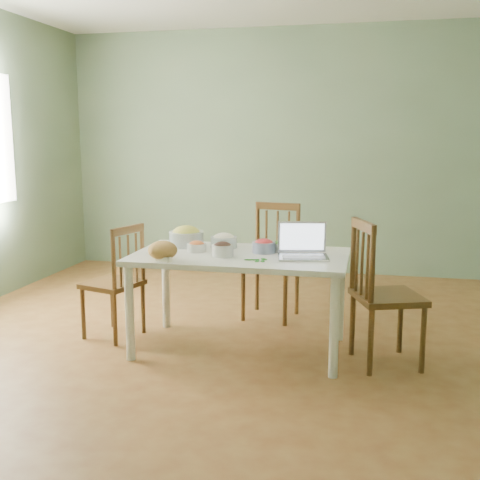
% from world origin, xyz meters
% --- Properties ---
extents(floor, '(5.00, 5.00, 0.00)m').
position_xyz_m(floor, '(0.00, 0.00, 0.00)').
color(floor, brown).
rests_on(floor, ground).
extents(wall_back, '(5.00, 0.00, 2.70)m').
position_xyz_m(wall_back, '(0.00, 2.50, 1.35)').
color(wall_back, gray).
rests_on(wall_back, ground).
extents(wall_front, '(5.00, 0.00, 2.70)m').
position_xyz_m(wall_front, '(0.00, -2.50, 1.35)').
color(wall_front, gray).
rests_on(wall_front, ground).
extents(dining_table, '(1.50, 0.84, 0.70)m').
position_xyz_m(dining_table, '(0.06, -0.11, 0.35)').
color(dining_table, white).
rests_on(dining_table, floor).
extents(chair_far, '(0.48, 0.46, 0.96)m').
position_xyz_m(chair_far, '(0.15, 0.69, 0.48)').
color(chair_far, '#402811').
rests_on(chair_far, floor).
extents(chair_left, '(0.46, 0.47, 0.87)m').
position_xyz_m(chair_left, '(-0.95, -0.04, 0.43)').
color(chair_left, '#402811').
rests_on(chair_left, floor).
extents(chair_right, '(0.54, 0.55, 0.98)m').
position_xyz_m(chair_right, '(1.08, -0.15, 0.49)').
color(chair_right, '#402811').
rests_on(chair_right, floor).
extents(bread_boule, '(0.20, 0.20, 0.13)m').
position_xyz_m(bread_boule, '(-0.40, -0.41, 0.77)').
color(bread_boule, tan).
rests_on(bread_boule, dining_table).
extents(butter_stick, '(0.12, 0.08, 0.03)m').
position_xyz_m(butter_stick, '(-0.38, -0.46, 0.72)').
color(butter_stick, beige).
rests_on(butter_stick, dining_table).
extents(bowl_squash, '(0.28, 0.28, 0.15)m').
position_xyz_m(bowl_squash, '(-0.40, 0.10, 0.78)').
color(bowl_squash, '#D4C54E').
rests_on(bowl_squash, dining_table).
extents(bowl_carrot, '(0.18, 0.18, 0.08)m').
position_xyz_m(bowl_carrot, '(-0.26, -0.09, 0.74)').
color(bowl_carrot, '#D15F28').
rests_on(bowl_carrot, dining_table).
extents(bowl_onion, '(0.21, 0.21, 0.11)m').
position_xyz_m(bowl_onion, '(-0.11, 0.11, 0.76)').
color(bowl_onion, white).
rests_on(bowl_onion, dining_table).
extents(bowl_mushroom, '(0.16, 0.16, 0.10)m').
position_xyz_m(bowl_mushroom, '(-0.04, -0.21, 0.75)').
color(bowl_mushroom, black).
rests_on(bowl_mushroom, dining_table).
extents(bowl_redpep, '(0.20, 0.20, 0.10)m').
position_xyz_m(bowl_redpep, '(0.22, -0.02, 0.75)').
color(bowl_redpep, red).
rests_on(bowl_redpep, dining_table).
extents(bowl_broccoli, '(0.15, 0.15, 0.08)m').
position_xyz_m(bowl_broccoli, '(0.33, 0.05, 0.74)').
color(bowl_broccoli, '#2F5E26').
rests_on(bowl_broccoli, dining_table).
extents(flatbread, '(0.20, 0.20, 0.02)m').
position_xyz_m(flatbread, '(0.37, 0.21, 0.71)').
color(flatbread, tan).
rests_on(flatbread, dining_table).
extents(basil_bunch, '(0.18, 0.18, 0.02)m').
position_xyz_m(basil_bunch, '(0.21, -0.30, 0.71)').
color(basil_bunch, '#1A7F1A').
rests_on(basil_bunch, dining_table).
extents(laptop, '(0.38, 0.33, 0.24)m').
position_xyz_m(laptop, '(0.51, -0.16, 0.82)').
color(laptop, '#BBBBC0').
rests_on(laptop, dining_table).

